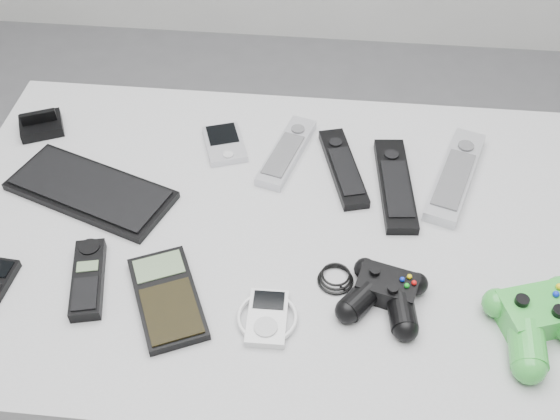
# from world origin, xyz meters

# --- Properties ---
(floor) EXTENTS (3.50, 3.50, 0.00)m
(floor) POSITION_xyz_m (0.00, 0.00, 0.00)
(floor) COLOR slate
(floor) RESTS_ON ground
(desk) EXTENTS (1.14, 0.73, 0.76)m
(desk) POSITION_xyz_m (0.00, -0.09, 0.70)
(desk) COLOR #A0A0A2
(desk) RESTS_ON floor
(pda_keyboard) EXTENTS (0.32, 0.22, 0.02)m
(pda_keyboard) POSITION_xyz_m (-0.33, -0.04, 0.77)
(pda_keyboard) COLOR black
(pda_keyboard) RESTS_ON desk
(dock_bracket) EXTENTS (0.10, 0.10, 0.04)m
(dock_bracket) POSITION_xyz_m (-0.48, 0.12, 0.78)
(dock_bracket) COLOR black
(dock_bracket) RESTS_ON desk
(pda) EXTENTS (0.10, 0.12, 0.02)m
(pda) POSITION_xyz_m (-0.12, 0.11, 0.77)
(pda) COLOR #BABAC2
(pda) RESTS_ON desk
(remote_silver_a) EXTENTS (0.10, 0.20, 0.02)m
(remote_silver_a) POSITION_xyz_m (-0.00, 0.09, 0.77)
(remote_silver_a) COLOR #BABAC2
(remote_silver_a) RESTS_ON desk
(remote_black_a) EXTENTS (0.10, 0.21, 0.02)m
(remote_black_a) POSITION_xyz_m (0.11, 0.06, 0.77)
(remote_black_a) COLOR black
(remote_black_a) RESTS_ON desk
(remote_black_b) EXTENTS (0.07, 0.23, 0.02)m
(remote_black_b) POSITION_xyz_m (0.20, 0.03, 0.77)
(remote_black_b) COLOR black
(remote_black_b) RESTS_ON desk
(remote_silver_b) EXTENTS (0.13, 0.25, 0.02)m
(remote_silver_b) POSITION_xyz_m (0.31, 0.06, 0.77)
(remote_silver_b) COLOR #B8B9BF
(remote_silver_b) RESTS_ON desk
(cordless_handset) EXTENTS (0.08, 0.15, 0.02)m
(cordless_handset) POSITION_xyz_m (-0.28, -0.23, 0.77)
(cordless_handset) COLOR black
(cordless_handset) RESTS_ON desk
(calculator) EXTENTS (0.16, 0.20, 0.02)m
(calculator) POSITION_xyz_m (-0.15, -0.26, 0.77)
(calculator) COLOR black
(calculator) RESTS_ON desk
(mp3_player) EXTENTS (0.09, 0.10, 0.02)m
(mp3_player) POSITION_xyz_m (0.00, -0.28, 0.77)
(mp3_player) COLOR silver
(mp3_player) RESTS_ON desk
(controller_black) EXTENTS (0.24, 0.18, 0.04)m
(controller_black) POSITION_xyz_m (0.18, -0.22, 0.78)
(controller_black) COLOR black
(controller_black) RESTS_ON desk
(controller_green) EXTENTS (0.20, 0.21, 0.05)m
(controller_green) POSITION_xyz_m (0.40, -0.25, 0.79)
(controller_green) COLOR #268D30
(controller_green) RESTS_ON desk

